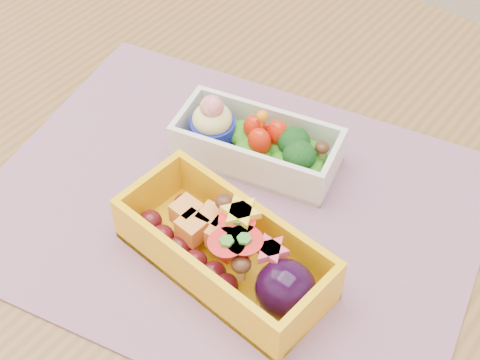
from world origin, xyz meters
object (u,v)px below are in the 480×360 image
Objects in this scene: placemat at (230,208)px; bento_yellow at (228,251)px; bento_white at (256,143)px; table at (235,265)px.

bento_yellow reaches higher than placemat.
placemat is 0.07m from bento_white.
bento_yellow reaches higher than table.
bento_yellow is (0.04, -0.06, 0.03)m from placemat.
table is at bearing 97.85° from placemat.
bento_yellow is at bearing -52.71° from placemat.
bento_yellow is (0.04, -0.06, 0.13)m from table.
bento_white is 0.13m from bento_yellow.
placemat is at bearing 131.52° from bento_yellow.
bento_white is 0.88× the size of bento_yellow.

